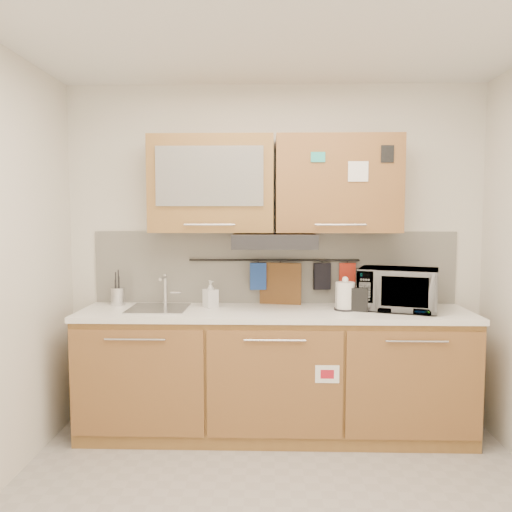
{
  "coord_description": "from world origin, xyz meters",
  "views": [
    {
      "loc": [
        -0.04,
        -2.38,
        1.61
      ],
      "look_at": [
        -0.13,
        1.05,
        1.33
      ],
      "focal_mm": 35.0,
      "sensor_mm": 36.0,
      "label": 1
    }
  ],
  "objects": [
    {
      "name": "wall_back",
      "position": [
        0.0,
        1.5,
        1.3
      ],
      "size": [
        3.2,
        0.0,
        3.2
      ],
      "primitive_type": "plane",
      "rotation": [
        1.57,
        0.0,
        0.0
      ],
      "color": "silver",
      "rests_on": "ground"
    },
    {
      "name": "base_cabinet",
      "position": [
        0.0,
        1.19,
        0.41
      ],
      "size": [
        2.8,
        0.64,
        0.88
      ],
      "color": "olive",
      "rests_on": "floor"
    },
    {
      "name": "countertop",
      "position": [
        0.0,
        1.19,
        0.9
      ],
      "size": [
        2.82,
        0.62,
        0.04
      ],
      "primitive_type": "cube",
      "color": "white",
      "rests_on": "base_cabinet"
    },
    {
      "name": "backsplash",
      "position": [
        0.0,
        1.49,
        1.2
      ],
      "size": [
        2.8,
        0.02,
        0.56
      ],
      "primitive_type": "cube",
      "color": "silver",
      "rests_on": "countertop"
    },
    {
      "name": "upper_cabinets",
      "position": [
        -0.0,
        1.32,
        1.83
      ],
      "size": [
        1.82,
        0.37,
        0.7
      ],
      "color": "olive",
      "rests_on": "wall_back"
    },
    {
      "name": "range_hood",
      "position": [
        0.0,
        1.25,
        1.42
      ],
      "size": [
        0.6,
        0.46,
        0.1
      ],
      "primitive_type": "cube",
      "color": "black",
      "rests_on": "upper_cabinets"
    },
    {
      "name": "sink",
      "position": [
        -0.85,
        1.21,
        0.92
      ],
      "size": [
        0.42,
        0.4,
        0.26
      ],
      "color": "silver",
      "rests_on": "countertop"
    },
    {
      "name": "utensil_rail",
      "position": [
        0.0,
        1.45,
        1.26
      ],
      "size": [
        1.3,
        0.02,
        0.02
      ],
      "primitive_type": "cylinder",
      "rotation": [
        0.0,
        1.57,
        0.0
      ],
      "color": "black",
      "rests_on": "backsplash"
    },
    {
      "name": "utensil_crock",
      "position": [
        -1.19,
        1.35,
        0.99
      ],
      "size": [
        0.13,
        0.13,
        0.27
      ],
      "rotation": [
        0.0,
        0.0,
        0.18
      ],
      "color": "silver",
      "rests_on": "countertop"
    },
    {
      "name": "kettle",
      "position": [
        0.51,
        1.21,
        1.02
      ],
      "size": [
        0.18,
        0.16,
        0.24
      ],
      "rotation": [
        0.0,
        0.0,
        -0.1
      ],
      "color": "white",
      "rests_on": "countertop"
    },
    {
      "name": "toaster",
      "position": [
        0.57,
        1.21,
        1.01
      ],
      "size": [
        0.25,
        0.19,
        0.17
      ],
      "rotation": [
        0.0,
        0.0,
        -0.3
      ],
      "color": "black",
      "rests_on": "countertop"
    },
    {
      "name": "microwave",
      "position": [
        0.9,
        1.23,
        1.07
      ],
      "size": [
        0.64,
        0.52,
        0.3
      ],
      "primitive_type": "imported",
      "rotation": [
        0.0,
        0.0,
        -0.32
      ],
      "color": "#999999",
      "rests_on": "countertop"
    },
    {
      "name": "soap_bottle",
      "position": [
        -0.48,
        1.29,
        1.02
      ],
      "size": [
        0.13,
        0.13,
        0.2
      ],
      "primitive_type": "imported",
      "rotation": [
        0.0,
        0.0,
        0.64
      ],
      "color": "#999999",
      "rests_on": "countertop"
    },
    {
      "name": "cutting_board",
      "position": [
        0.05,
        1.44,
        1.04
      ],
      "size": [
        0.32,
        0.08,
        0.4
      ],
      "primitive_type": "cube",
      "rotation": [
        0.0,
        0.0,
        -0.18
      ],
      "color": "brown",
      "rests_on": "utensil_rail"
    },
    {
      "name": "oven_mitt",
      "position": [
        -0.12,
        1.44,
        1.14
      ],
      "size": [
        0.13,
        0.05,
        0.21
      ],
      "primitive_type": "cube",
      "rotation": [
        0.0,
        0.0,
        0.13
      ],
      "color": "#204295",
      "rests_on": "utensil_rail"
    },
    {
      "name": "dark_pouch",
      "position": [
        0.37,
        1.44,
        1.14
      ],
      "size": [
        0.14,
        0.07,
        0.2
      ],
      "primitive_type": "cube",
      "rotation": [
        0.0,
        0.0,
        0.23
      ],
      "color": "black",
      "rests_on": "utensil_rail"
    },
    {
      "name": "pot_holder",
      "position": [
        0.56,
        1.44,
        1.16
      ],
      "size": [
        0.12,
        0.03,
        0.15
      ],
      "primitive_type": "cube",
      "rotation": [
        0.0,
        0.0,
        0.05
      ],
      "color": "#A82616",
      "rests_on": "utensil_rail"
    }
  ]
}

